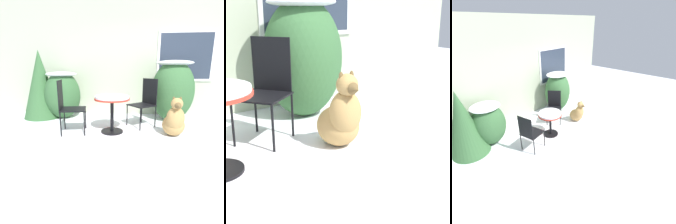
# 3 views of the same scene
# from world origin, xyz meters

# --- Properties ---
(ground_plane) EXTENTS (16.00, 16.00, 0.00)m
(ground_plane) POSITION_xyz_m (0.00, 0.00, 0.00)
(ground_plane) COLOR white
(house_wall) EXTENTS (8.00, 0.10, 3.22)m
(house_wall) POSITION_xyz_m (0.06, 2.20, 1.61)
(house_wall) COLOR #B2BC9E
(house_wall) RESTS_ON ground_plane
(shrub_left) EXTENTS (0.89, 0.84, 1.17)m
(shrub_left) POSITION_xyz_m (-1.89, 1.65, 0.62)
(shrub_left) COLOR #386638
(shrub_left) RESTS_ON ground_plane
(shrub_middle) EXTENTS (0.99, 0.83, 1.43)m
(shrub_middle) POSITION_xyz_m (0.82, 1.60, 0.75)
(shrub_middle) COLOR #386638
(shrub_middle) RESTS_ON ground_plane
(evergreen_bush) EXTENTS (0.94, 0.94, 1.69)m
(evergreen_bush) POSITION_xyz_m (-2.46, 1.69, 0.85)
(evergreen_bush) COLOR #386638
(evergreen_bush) RESTS_ON ground_plane
(patio_table) EXTENTS (0.68, 0.68, 0.73)m
(patio_table) POSITION_xyz_m (-0.55, 0.66, 0.58)
(patio_table) COLOR black
(patio_table) RESTS_ON ground_plane
(patio_chair_near_table) EXTENTS (0.66, 0.66, 1.03)m
(patio_chair_near_table) POSITION_xyz_m (0.13, 1.13, 0.56)
(patio_chair_near_table) COLOR black
(patio_chair_near_table) RESTS_ON ground_plane
(patio_chair_far_side) EXTENTS (0.54, 0.54, 1.03)m
(patio_chair_far_side) POSITION_xyz_m (-1.39, 0.57, 0.56)
(patio_chair_far_side) COLOR black
(patio_chair_far_side) RESTS_ON ground_plane
(dog) EXTENTS (0.45, 0.68, 0.76)m
(dog) POSITION_xyz_m (0.61, 0.52, 0.28)
(dog) COLOR tan
(dog) RESTS_ON ground_plane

